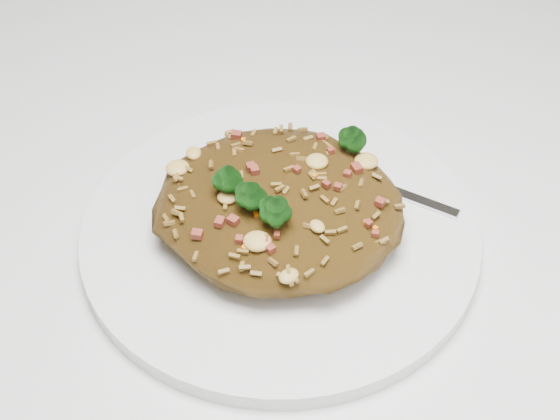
% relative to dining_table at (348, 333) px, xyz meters
% --- Properties ---
extents(dining_table, '(1.20, 0.80, 0.75)m').
position_rel_dining_table_xyz_m(dining_table, '(0.00, 0.00, 0.00)').
color(dining_table, silver).
rests_on(dining_table, ground).
extents(plate, '(0.29, 0.29, 0.01)m').
position_rel_dining_table_xyz_m(plate, '(-0.06, 0.01, 0.10)').
color(plate, white).
rests_on(plate, dining_table).
extents(fried_rice, '(0.18, 0.16, 0.06)m').
position_rel_dining_table_xyz_m(fried_rice, '(-0.06, 0.01, 0.13)').
color(fried_rice, brown).
rests_on(fried_rice, plate).
extents(fork, '(0.16, 0.07, 0.00)m').
position_rel_dining_table_xyz_m(fork, '(0.00, 0.07, 0.11)').
color(fork, silver).
rests_on(fork, plate).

